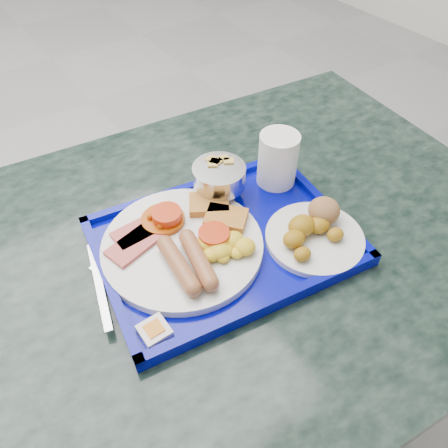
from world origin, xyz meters
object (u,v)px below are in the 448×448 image
at_px(table, 207,309).
at_px(tray, 224,242).
at_px(bread_plate, 314,231).
at_px(juice_cup, 278,158).
at_px(fruit_bowl, 219,176).
at_px(main_plate, 188,243).

height_order(table, tray, tray).
height_order(bread_plate, juice_cup, juice_cup).
relative_size(bread_plate, fruit_bowl, 1.72).
height_order(main_plate, fruit_bowl, fruit_bowl).
height_order(table, bread_plate, bread_plate).
xyz_separation_m(tray, juice_cup, (0.17, 0.07, 0.06)).
bearing_deg(bread_plate, tray, 147.29).
distance_m(tray, bread_plate, 0.16).
bearing_deg(bread_plate, fruit_bowl, 110.67).
height_order(tray, main_plate, main_plate).
bearing_deg(table, main_plate, 173.90).
relative_size(table, main_plate, 4.77).
bearing_deg(juice_cup, bread_plate, -105.92).
relative_size(table, bread_plate, 7.67).
distance_m(tray, main_plate, 0.07).
bearing_deg(tray, fruit_bowl, 59.34).
xyz_separation_m(table, juice_cup, (0.21, 0.05, 0.26)).
height_order(table, main_plate, main_plate).
xyz_separation_m(bread_plate, juice_cup, (0.04, 0.15, 0.04)).
bearing_deg(juice_cup, fruit_bowl, 164.92).
xyz_separation_m(table, tray, (0.03, -0.02, 0.20)).
height_order(table, juice_cup, juice_cup).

